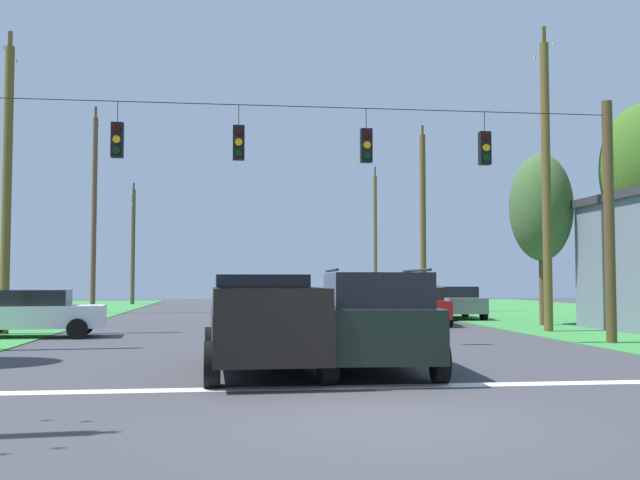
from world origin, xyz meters
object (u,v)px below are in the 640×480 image
object	(u,v)px
suv_black	(373,319)
utility_pole_near_left	(375,235)
overhead_signal_span	(309,203)
utility_pole_mid_right	(546,182)
pickup_truck	(262,324)
distant_car_oncoming	(455,302)
utility_pole_distant_right	(94,212)
utility_pole_distant_left	(133,244)
utility_pole_far_right	(423,219)
distant_car_crossing_white	(34,313)
tree_roadside_right	(541,208)
utility_pole_far_left	(7,185)
distant_car_far_parked	(419,305)

from	to	relation	value
suv_black	utility_pole_near_left	world-z (taller)	utility_pole_near_left
overhead_signal_span	utility_pole_mid_right	xyz separation A→B (m)	(8.99, 4.70, 1.35)
overhead_signal_span	pickup_truck	distance (m)	6.22
suv_black	distant_car_oncoming	xyz separation A→B (m)	(7.60, 18.80, -0.27)
overhead_signal_span	suv_black	xyz separation A→B (m)	(0.72, -5.48, -2.90)
utility_pole_distant_right	utility_pole_distant_left	distance (m)	14.28
pickup_truck	suv_black	size ratio (longest dim) A/B	1.11
pickup_truck	utility_pole_far_right	world-z (taller)	utility_pole_far_right
distant_car_crossing_white	tree_roadside_right	bearing A→B (deg)	11.44
pickup_truck	distant_car_oncoming	size ratio (longest dim) A/B	1.26
distant_car_crossing_white	utility_pole_far_left	distance (m)	4.65
utility_pole_mid_right	utility_pole_distant_left	size ratio (longest dim) A/B	1.21
utility_pole_near_left	tree_roadside_right	distance (m)	28.17
distant_car_crossing_white	utility_pole_distant_left	world-z (taller)	utility_pole_distant_left
distant_car_far_parked	utility_pole_distant_left	world-z (taller)	utility_pole_distant_left
distant_car_far_parked	utility_pole_near_left	size ratio (longest dim) A/B	0.41
utility_pole_near_left	utility_pole_far_right	bearing A→B (deg)	-91.42
overhead_signal_span	pickup_truck	size ratio (longest dim) A/B	3.25
utility_pole_distant_left	utility_pole_far_left	bearing A→B (deg)	-90.56
utility_pole_far_right	pickup_truck	bearing A→B (deg)	-111.69
utility_pole_mid_right	utility_pole_distant_right	bearing A→B (deg)	138.81
utility_pole_far_right	suv_black	bearing A→B (deg)	-107.14
distant_car_far_parked	overhead_signal_span	bearing A→B (deg)	-120.80
distant_car_oncoming	tree_roadside_right	distance (m)	6.88
suv_black	utility_pole_far_right	xyz separation A→B (m)	(7.96, 25.80, 4.22)
distant_car_crossing_white	utility_pole_near_left	world-z (taller)	utility_pole_near_left
utility_pole_mid_right	utility_pole_near_left	bearing A→B (deg)	89.86
utility_pole_near_left	tree_roadside_right	xyz separation A→B (m)	(1.19, -28.14, -0.57)
overhead_signal_span	utility_pole_distant_left	world-z (taller)	utility_pole_distant_left
distant_car_oncoming	tree_roadside_right	xyz separation A→B (m)	(1.95, -5.29, 3.95)
utility_pole_far_right	tree_roadside_right	world-z (taller)	utility_pole_far_right
distant_car_oncoming	tree_roadside_right	size ratio (longest dim) A/B	0.63
distant_car_crossing_white	utility_pole_distant_right	distance (m)	17.42
pickup_truck	distant_car_oncoming	bearing A→B (deg)	62.15
suv_black	pickup_truck	bearing A→B (deg)	174.01
overhead_signal_span	pickup_truck	bearing A→B (deg)	-105.93
utility_pole_distant_right	suv_black	bearing A→B (deg)	-68.67
utility_pole_mid_right	utility_pole_distant_left	bearing A→B (deg)	121.06
pickup_truck	tree_roadside_right	bearing A→B (deg)	48.49
overhead_signal_span	utility_pole_far_left	xyz separation A→B (m)	(-9.67, 5.65, 1.07)
utility_pole_distant_right	utility_pole_far_left	bearing A→B (deg)	-90.24
utility_pole_far_right	utility_pole_distant_left	distance (m)	23.42
suv_black	utility_pole_distant_right	bearing A→B (deg)	111.33
suv_black	distant_car_crossing_white	distance (m)	13.31
utility_pole_far_left	utility_pole_distant_right	world-z (taller)	utility_pole_distant_right
overhead_signal_span	pickup_truck	xyz separation A→B (m)	(-1.50, -5.25, -2.99)
utility_pole_near_left	tree_roadside_right	bearing A→B (deg)	-87.57
overhead_signal_span	utility_pole_far_right	bearing A→B (deg)	66.89
utility_pole_near_left	suv_black	bearing A→B (deg)	-101.33
utility_pole_far_left	distant_car_oncoming	bearing A→B (deg)	23.11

